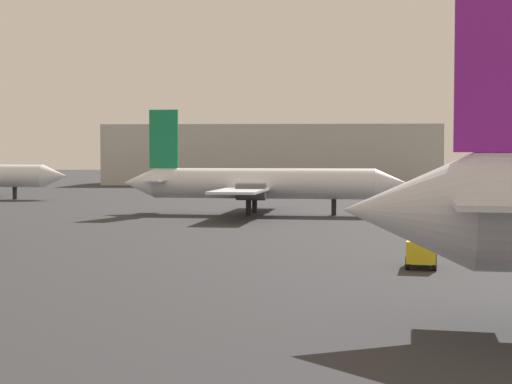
% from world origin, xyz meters
% --- Properties ---
extents(airplane_distant, '(25.85, 20.92, 9.39)m').
position_xyz_m(airplane_distant, '(-2.58, 57.01, 2.77)').
color(airplane_distant, silver).
rests_on(airplane_distant, ground_plane).
extents(baggage_cart, '(1.77, 2.60, 1.30)m').
position_xyz_m(baggage_cart, '(6.33, 24.93, 0.76)').
color(baggage_cart, gold).
rests_on(baggage_cart, ground_plane).
extents(terminal_building, '(61.91, 20.25, 11.11)m').
position_xyz_m(terminal_building, '(-3.65, 135.92, 5.55)').
color(terminal_building, '#B7B7B2').
rests_on(terminal_building, ground_plane).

